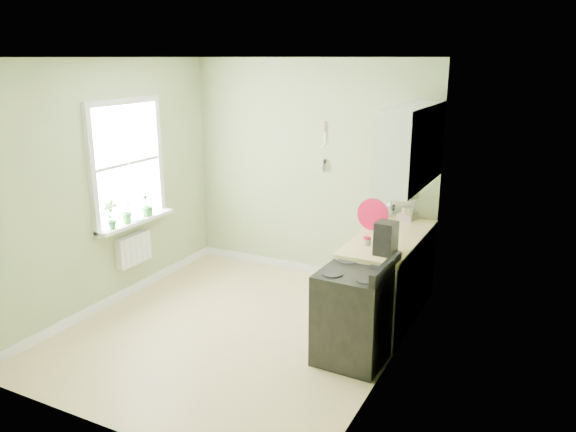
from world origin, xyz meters
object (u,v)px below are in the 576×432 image
at_px(kettle, 389,209).
at_px(stove, 355,314).
at_px(coffee_maker, 386,239).
at_px(stand_mixer, 410,205).

bearing_deg(kettle, stove, -82.48).
distance_m(stove, kettle, 1.80).
bearing_deg(stove, kettle, 97.52).
relative_size(stove, kettle, 5.64).
height_order(stove, kettle, kettle).
bearing_deg(kettle, coffee_maker, -74.63).
height_order(kettle, coffee_maker, coffee_maker).
xyz_separation_m(kettle, coffee_maker, (0.35, -1.29, 0.06)).
xyz_separation_m(stand_mixer, coffee_maker, (0.12, -1.30, -0.00)).
distance_m(kettle, coffee_maker, 1.34).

